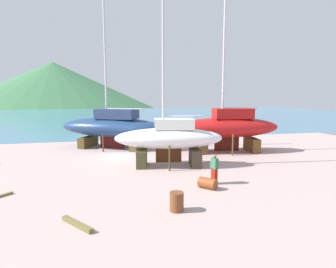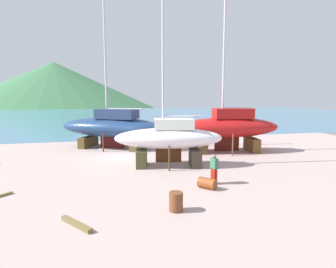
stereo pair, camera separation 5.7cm
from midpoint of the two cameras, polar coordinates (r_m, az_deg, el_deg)
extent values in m
plane|color=#AF9792|center=(19.72, -8.21, -7.09)|extent=(52.39, 52.39, 0.00)
cube|color=teal|center=(65.10, -12.04, 3.32)|extent=(129.86, 65.61, 0.01)
cone|color=#3B6F46|center=(151.67, -21.19, 5.52)|extent=(171.30, 171.30, 39.21)
cube|color=#434124|center=(20.67, -5.19, -4.64)|extent=(1.06, 2.04, 1.19)
cube|color=#42362A|center=(20.84, 5.23, -4.54)|extent=(1.06, 2.04, 1.19)
cylinder|color=#433B1D|center=(19.32, 0.22, -4.74)|extent=(0.12, 0.12, 1.69)
cylinder|color=#493826|center=(21.92, -0.12, -3.21)|extent=(0.12, 0.12, 1.69)
ellipsoid|color=white|center=(20.41, 0.04, -0.82)|extent=(7.84, 3.82, 1.43)
cube|color=#45210F|center=(20.64, 0.04, -4.15)|extent=(1.79, 0.42, 1.00)
cube|color=white|center=(20.31, 1.10, 1.98)|extent=(2.93, 1.95, 0.71)
cylinder|color=#BBB8C2|center=(20.32, -1.05, 15.09)|extent=(0.16, 0.16, 9.99)
cylinder|color=silver|center=(20.30, 2.70, 3.51)|extent=(2.60, 0.61, 0.11)
cube|color=brown|center=(29.00, -15.30, -1.45)|extent=(1.89, 2.68, 0.98)
cube|color=brown|center=(26.82, -5.92, -1.96)|extent=(1.89, 2.68, 0.98)
cylinder|color=#54311E|center=(26.15, -12.56, -1.67)|extent=(0.12, 0.12, 1.60)
cylinder|color=#483719|center=(29.41, -9.26, -0.52)|extent=(0.12, 0.12, 1.60)
ellipsoid|color=navy|center=(27.61, -10.87, 1.31)|extent=(10.48, 7.78, 1.78)
cube|color=#551515|center=(27.82, -10.79, -1.79)|extent=(2.17, 1.23, 1.25)
cube|color=navy|center=(27.28, -9.98, 3.89)|extent=(4.16, 3.50, 0.89)
cylinder|color=#B8BAC9|center=(27.92, -12.23, 15.69)|extent=(0.18, 0.18, 12.33)
cylinder|color=silver|center=(26.94, -8.54, 4.84)|extent=(3.17, 1.81, 0.13)
cube|color=brown|center=(25.59, 6.37, -2.22)|extent=(1.00, 2.43, 1.18)
cube|color=brown|center=(26.94, 15.90, -1.96)|extent=(1.00, 2.43, 1.18)
cylinder|color=brown|center=(24.60, 12.40, -2.05)|extent=(0.12, 0.12, 1.78)
cylinder|color=brown|center=(27.66, 10.27, -0.89)|extent=(0.12, 0.12, 1.78)
ellipsoid|color=#AE1515|center=(25.95, 11.35, 1.26)|extent=(9.44, 4.10, 1.74)
cube|color=#50160D|center=(26.16, 11.26, -1.95)|extent=(2.18, 0.36, 1.21)
cube|color=#AC1614|center=(25.99, 12.38, 3.93)|extent=(3.49, 2.18, 0.87)
cylinder|color=silver|center=(25.92, 10.77, 16.16)|extent=(0.17, 0.17, 11.87)
cylinder|color=silver|center=(26.18, 13.84, 4.94)|extent=(3.19, 0.53, 0.12)
cube|color=maroon|center=(16.91, 8.87, -8.09)|extent=(0.29, 0.38, 0.89)
cube|color=#346A4A|center=(16.72, 8.93, -5.65)|extent=(0.36, 0.49, 0.59)
sphere|color=#8A664A|center=(16.63, 8.96, -4.29)|extent=(0.22, 0.22, 0.22)
cylinder|color=brown|center=(13.07, 1.56, -13.00)|extent=(0.87, 0.87, 0.84)
cylinder|color=brown|center=(16.11, 7.60, -9.45)|extent=(1.06, 1.10, 0.58)
cube|color=brown|center=(12.35, -17.37, -16.36)|extent=(1.26, 1.63, 0.17)
camera|label=1|loc=(0.03, -90.07, -0.01)|focal=31.38mm
camera|label=2|loc=(0.03, 89.93, 0.01)|focal=31.38mm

